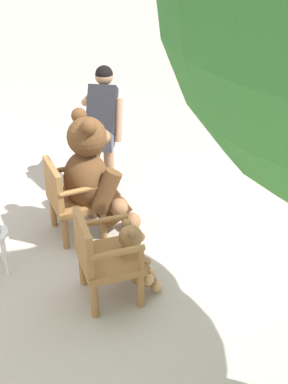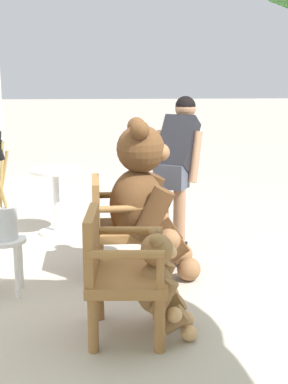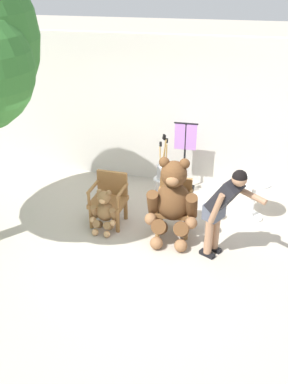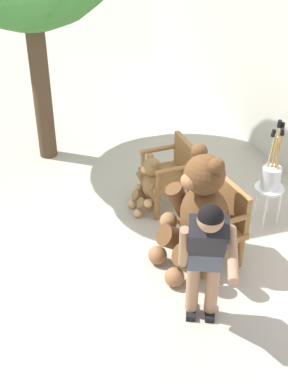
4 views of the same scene
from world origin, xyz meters
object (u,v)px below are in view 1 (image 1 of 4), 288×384
Objects in this scene: wooden_chair_right at (71,197)px; person_visitor at (102,122)px; wooden_chair_left at (103,256)px; teddy_bear_large at (93,175)px; teddy_bear_small at (133,258)px.

person_visitor is at bearing -38.65° from wooden_chair_right.
wooden_chair_left is 0.63× the size of teddy_bear_large.
teddy_bear_large reaches higher than wooden_chair_right.
person_visitor is at bearing -10.13° from teddy_bear_small.
teddy_bear_large is (0.00, -0.25, 0.20)m from wooden_chair_right.
person_visitor reaches higher than teddy_bear_small.
wooden_chair_right is at bearing 14.37° from teddy_bear_small.
teddy_bear_small is at bearing 169.87° from person_visitor.
wooden_chair_right reaches higher than teddy_bear_small.
wooden_chair_left is 0.57× the size of person_visitor.
teddy_bear_small is at bearing -91.28° from wooden_chair_left.
teddy_bear_small is at bearing -165.63° from wooden_chair_right.
teddy_bear_large is at bearing 1.37° from teddy_bear_small.
wooden_chair_right is 0.33m from teddy_bear_large.
person_visitor reaches higher than wooden_chair_left.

